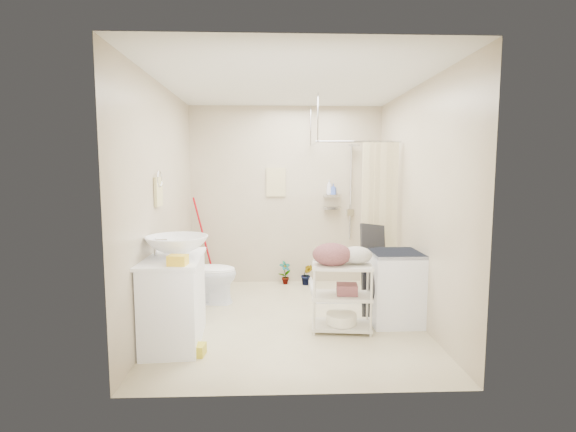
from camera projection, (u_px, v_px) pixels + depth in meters
name	position (u px, v px, depth m)	size (l,w,h in m)	color
floor	(291.00, 319.00, 4.71)	(3.20, 3.20, 0.00)	beige
ceiling	(291.00, 83.00, 4.43)	(2.80, 3.20, 0.04)	silver
wall_back	(286.00, 196.00, 6.16)	(2.80, 0.04, 2.60)	#C0B195
wall_front	(301.00, 222.00, 2.98)	(2.80, 0.04, 2.60)	#C0B195
wall_left	(162.00, 205.00, 4.52)	(0.04, 3.20, 2.60)	#C0B195
wall_right	(417.00, 204.00, 4.62)	(0.04, 3.20, 2.60)	#C0B195
vanity	(174.00, 300.00, 4.04)	(0.54, 0.96, 0.85)	white
sink	(177.00, 246.00, 3.98)	(0.59, 0.59, 0.20)	white
counter_basket	(178.00, 260.00, 3.63)	(0.16, 0.13, 0.09)	yellow
floor_basket	(195.00, 348.00, 3.78)	(0.27, 0.21, 0.14)	gold
toilet	(206.00, 273.00, 5.26)	(0.43, 0.75, 0.77)	white
mop	(202.00, 241.00, 6.11)	(0.12, 0.12, 1.28)	#B1060F
potted_plant_a	(285.00, 273.00, 6.14)	(0.18, 0.12, 0.34)	#9C552A
potted_plant_b	(307.00, 274.00, 6.10)	(0.17, 0.14, 0.31)	brown
hanging_towel	(276.00, 182.00, 6.11)	(0.28, 0.03, 0.42)	beige
towel_ring	(158.00, 190.00, 4.30)	(0.04, 0.22, 0.34)	#DBCD84
tp_holder	(169.00, 256.00, 4.63)	(0.08, 0.12, 0.14)	white
shower	(350.00, 216.00, 5.67)	(1.10, 1.10, 2.10)	white
shampoo_bottle_a	(329.00, 187.00, 6.11)	(0.08, 0.08, 0.21)	silver
shampoo_bottle_b	(333.00, 189.00, 6.10)	(0.07, 0.07, 0.16)	#3E5AB4
washing_machine	(395.00, 287.00, 4.58)	(0.54, 0.56, 0.79)	white
laundry_rack	(342.00, 291.00, 4.33)	(0.61, 0.36, 0.85)	beige
ironing_board	(374.00, 270.00, 4.73)	(0.31, 0.09, 1.10)	black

